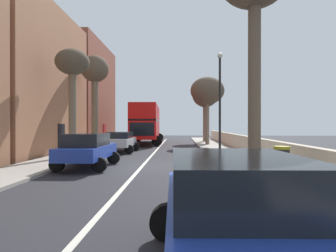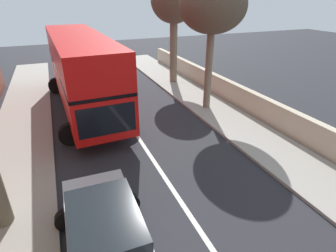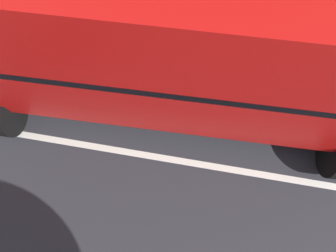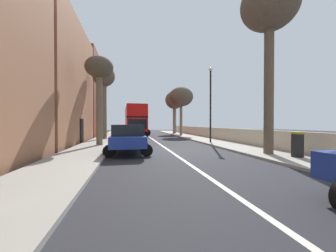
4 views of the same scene
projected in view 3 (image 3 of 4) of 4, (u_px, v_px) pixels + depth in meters
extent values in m
cube|color=red|center=(175.00, 63.00, 5.50)|extent=(2.92, 11.17, 1.70)
cube|color=black|center=(177.00, 33.00, 4.63)|extent=(2.94, 11.06, 0.16)
cylinder|color=black|center=(10.00, 116.00, 6.23)|extent=(1.01, 0.34, 1.00)
cylinder|color=black|center=(41.00, 29.00, 7.09)|extent=(1.01, 0.34, 1.00)
cylinder|color=black|center=(334.00, 157.00, 5.89)|extent=(1.01, 0.34, 1.00)
cylinder|color=black|center=(326.00, 60.00, 6.76)|extent=(1.01, 0.34, 1.00)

